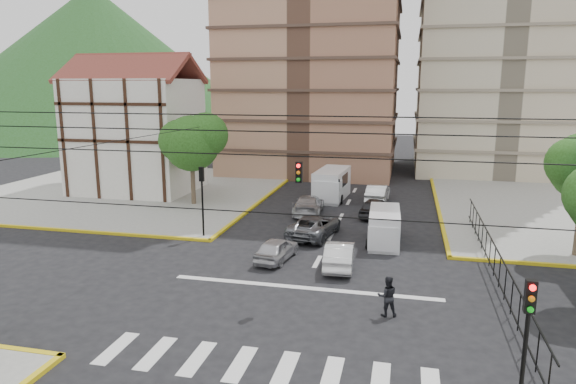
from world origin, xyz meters
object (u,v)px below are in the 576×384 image
(car_silver_front_left, at_px, (277,249))
(car_white_front_right, at_px, (340,254))
(traffic_light_se, at_px, (527,331))
(pedestrian_crosswalk, at_px, (387,296))
(traffic_light_nw, at_px, (202,190))
(van_right_lane, at_px, (384,228))
(van_left_lane, at_px, (331,185))

(car_silver_front_left, xyz_separation_m, car_white_front_right, (3.53, -0.29, 0.05))
(car_white_front_right, bearing_deg, traffic_light_se, 114.32)
(car_silver_front_left, bearing_deg, car_white_front_right, -176.60)
(pedestrian_crosswalk, bearing_deg, car_silver_front_left, -55.09)
(traffic_light_nw, height_order, car_white_front_right, traffic_light_nw)
(car_white_front_right, xyz_separation_m, pedestrian_crosswalk, (2.71, -5.42, 0.18))
(van_right_lane, xyz_separation_m, pedestrian_crosswalk, (0.61, -10.00, -0.13))
(car_white_front_right, bearing_deg, car_silver_front_left, -8.46)
(car_silver_front_left, distance_m, pedestrian_crosswalk, 8.46)
(traffic_light_se, relative_size, traffic_light_nw, 1.00)
(traffic_light_nw, height_order, car_silver_front_left, traffic_light_nw)
(car_silver_front_left, bearing_deg, pedestrian_crosswalk, 145.65)
(van_right_lane, xyz_separation_m, car_silver_front_left, (-5.63, -4.28, -0.36))
(car_white_front_right, bearing_deg, van_left_lane, -83.78)
(van_right_lane, bearing_deg, car_white_front_right, -117.11)
(traffic_light_se, distance_m, pedestrian_crosswalk, 8.15)
(car_silver_front_left, height_order, car_white_front_right, car_white_front_right)
(van_left_lane, relative_size, car_white_front_right, 1.37)
(car_white_front_right, distance_m, pedestrian_crosswalk, 6.06)
(pedestrian_crosswalk, bearing_deg, traffic_light_se, 106.59)
(van_left_lane, bearing_deg, car_white_front_right, -75.84)
(pedestrian_crosswalk, bearing_deg, car_white_front_right, -76.04)
(traffic_light_nw, relative_size, van_right_lane, 0.95)
(traffic_light_nw, bearing_deg, car_silver_front_left, -28.71)
(pedestrian_crosswalk, bearing_deg, van_right_lane, -99.10)
(traffic_light_se, xyz_separation_m, car_white_front_right, (-6.52, 12.27, -2.42))
(traffic_light_se, relative_size, van_right_lane, 0.95)
(traffic_light_se, height_order, van_right_lane, traffic_light_se)
(car_silver_front_left, bearing_deg, traffic_light_nw, -20.53)
(traffic_light_nw, bearing_deg, van_right_lane, 6.33)
(traffic_light_nw, relative_size, van_left_lane, 0.77)
(traffic_light_nw, height_order, pedestrian_crosswalk, traffic_light_nw)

